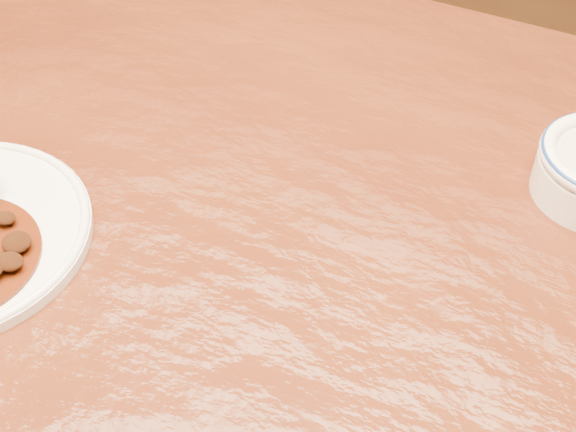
% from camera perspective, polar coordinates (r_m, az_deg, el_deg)
% --- Properties ---
extents(dining_table, '(1.61, 1.10, 0.75)m').
position_cam_1_polar(dining_table, '(0.74, -3.48, -6.36)').
color(dining_table, '#4D210D').
rests_on(dining_table, ground).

